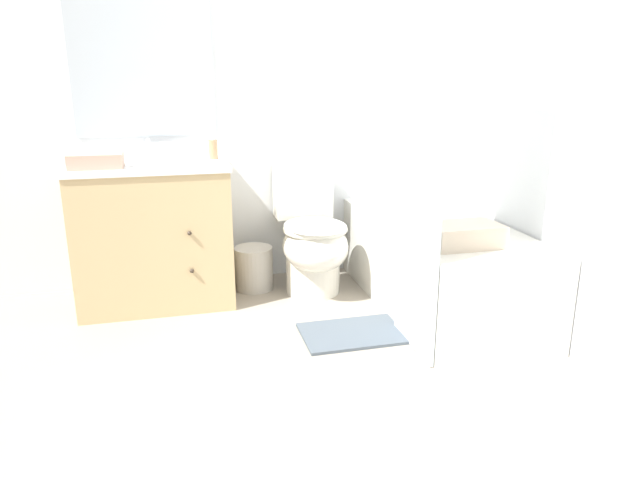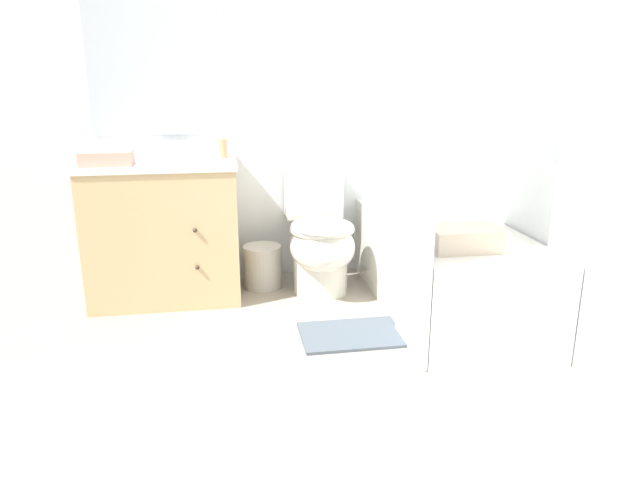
# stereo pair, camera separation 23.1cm
# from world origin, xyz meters

# --- Properties ---
(ground_plane) EXTENTS (14.00, 14.00, 0.00)m
(ground_plane) POSITION_xyz_m (0.00, 0.00, 0.00)
(ground_plane) COLOR gray
(wall_back) EXTENTS (8.00, 0.06, 2.50)m
(wall_back) POSITION_xyz_m (-0.01, 1.73, 1.25)
(wall_back) COLOR silver
(wall_back) RESTS_ON ground_plane
(wall_right) EXTENTS (0.05, 2.71, 2.50)m
(wall_right) POSITION_xyz_m (1.20, 0.85, 1.25)
(wall_right) COLOR silver
(wall_right) RESTS_ON ground_plane
(vanity_cabinet) EXTENTS (0.87, 0.60, 0.83)m
(vanity_cabinet) POSITION_xyz_m (-0.74, 1.42, 0.43)
(vanity_cabinet) COLOR tan
(vanity_cabinet) RESTS_ON ground_plane
(sink_faucet) EXTENTS (0.14, 0.12, 0.12)m
(sink_faucet) POSITION_xyz_m (-0.74, 1.63, 0.86)
(sink_faucet) COLOR silver
(sink_faucet) RESTS_ON vanity_cabinet
(toilet) EXTENTS (0.39, 0.67, 0.75)m
(toilet) POSITION_xyz_m (0.19, 1.34, 0.33)
(toilet) COLOR silver
(toilet) RESTS_ON ground_plane
(bathtub) EXTENTS (0.67, 1.53, 0.50)m
(bathtub) POSITION_xyz_m (0.83, 0.94, 0.25)
(bathtub) COLOR silver
(bathtub) RESTS_ON ground_plane
(shower_curtain) EXTENTS (0.02, 0.45, 2.03)m
(shower_curtain) POSITION_xyz_m (0.49, 0.47, 1.02)
(shower_curtain) COLOR silver
(shower_curtain) RESTS_ON ground_plane
(wastebasket) EXTENTS (0.24, 0.24, 0.27)m
(wastebasket) POSITION_xyz_m (-0.16, 1.47, 0.13)
(wastebasket) COLOR #B7B2A8
(wastebasket) RESTS_ON ground_plane
(tissue_box) EXTENTS (0.15, 0.11, 0.10)m
(tissue_box) POSITION_xyz_m (-0.66, 1.56, 0.87)
(tissue_box) COLOR white
(tissue_box) RESTS_ON vanity_cabinet
(soap_dispenser) EXTENTS (0.05, 0.05, 0.14)m
(soap_dispenser) POSITION_xyz_m (-0.37, 1.48, 0.89)
(soap_dispenser) COLOR tan
(soap_dispenser) RESTS_ON vanity_cabinet
(hand_towel_folded) EXTENTS (0.27, 0.16, 0.08)m
(hand_towel_folded) POSITION_xyz_m (-1.00, 1.27, 0.87)
(hand_towel_folded) COLOR tan
(hand_towel_folded) RESTS_ON vanity_cabinet
(bath_towel_folded) EXTENTS (0.35, 0.23, 0.11)m
(bath_towel_folded) POSITION_xyz_m (0.75, 0.50, 0.55)
(bath_towel_folded) COLOR beige
(bath_towel_folded) RESTS_ON bathtub
(bath_mat) EXTENTS (0.52, 0.36, 0.02)m
(bath_mat) POSITION_xyz_m (0.24, 0.67, 0.01)
(bath_mat) COLOR #4C5660
(bath_mat) RESTS_ON ground_plane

